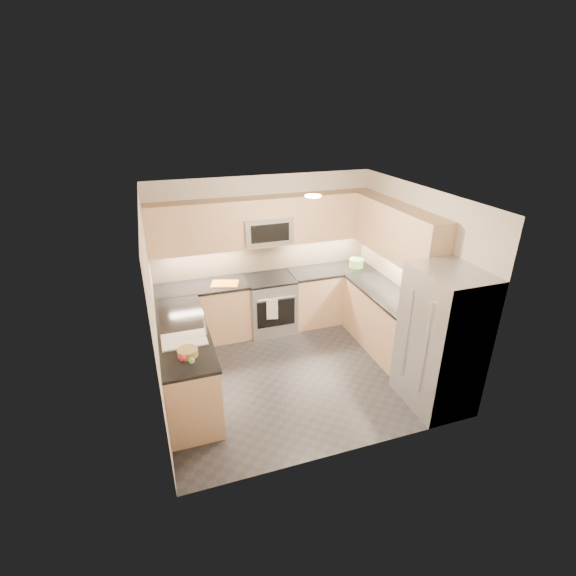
{
  "coord_description": "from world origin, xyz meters",
  "views": [
    {
      "loc": [
        -1.68,
        -4.66,
        3.55
      ],
      "look_at": [
        0.0,
        0.35,
        1.15
      ],
      "focal_mm": 26.0,
      "sensor_mm": 36.0,
      "label": 1
    }
  ],
  "objects_px": {
    "gas_range": "(270,304)",
    "fruit_basket": "(188,352)",
    "refrigerator": "(441,340)",
    "utensil_bowl": "(356,263)",
    "cutting_board": "(225,284)",
    "microwave": "(267,229)"
  },
  "relations": [
    {
      "from": "fruit_basket",
      "to": "cutting_board",
      "type": "bearing_deg",
      "value": 67.38
    },
    {
      "from": "microwave",
      "to": "cutting_board",
      "type": "bearing_deg",
      "value": -167.59
    },
    {
      "from": "gas_range",
      "to": "microwave",
      "type": "bearing_deg",
      "value": 90.0
    },
    {
      "from": "microwave",
      "to": "refrigerator",
      "type": "height_order",
      "value": "microwave"
    },
    {
      "from": "microwave",
      "to": "utensil_bowl",
      "type": "xyz_separation_m",
      "value": [
        1.53,
        -0.15,
        -0.69
      ]
    },
    {
      "from": "microwave",
      "to": "refrigerator",
      "type": "bearing_deg",
      "value": -60.38
    },
    {
      "from": "cutting_board",
      "to": "fruit_basket",
      "type": "distance_m",
      "value": 1.98
    },
    {
      "from": "gas_range",
      "to": "fruit_basket",
      "type": "height_order",
      "value": "fruit_basket"
    },
    {
      "from": "refrigerator",
      "to": "fruit_basket",
      "type": "distance_m",
      "value": 3.0
    },
    {
      "from": "gas_range",
      "to": "refrigerator",
      "type": "distance_m",
      "value": 2.86
    },
    {
      "from": "gas_range",
      "to": "microwave",
      "type": "xyz_separation_m",
      "value": [
        0.0,
        0.12,
        1.24
      ]
    },
    {
      "from": "refrigerator",
      "to": "utensil_bowl",
      "type": "distance_m",
      "value": 2.4
    },
    {
      "from": "refrigerator",
      "to": "utensil_bowl",
      "type": "xyz_separation_m",
      "value": [
        0.08,
        2.4,
        0.11
      ]
    },
    {
      "from": "utensil_bowl",
      "to": "cutting_board",
      "type": "relative_size",
      "value": 0.6
    },
    {
      "from": "refrigerator",
      "to": "utensil_bowl",
      "type": "bearing_deg",
      "value": 88.11
    },
    {
      "from": "microwave",
      "to": "cutting_board",
      "type": "relative_size",
      "value": 1.85
    },
    {
      "from": "gas_range",
      "to": "utensil_bowl",
      "type": "xyz_separation_m",
      "value": [
        1.53,
        -0.03,
        0.55
      ]
    },
    {
      "from": "cutting_board",
      "to": "gas_range",
      "type": "bearing_deg",
      "value": 2.83
    },
    {
      "from": "microwave",
      "to": "refrigerator",
      "type": "xyz_separation_m",
      "value": [
        1.45,
        -2.55,
        -0.8
      ]
    },
    {
      "from": "refrigerator",
      "to": "fruit_basket",
      "type": "height_order",
      "value": "refrigerator"
    },
    {
      "from": "gas_range",
      "to": "microwave",
      "type": "height_order",
      "value": "microwave"
    },
    {
      "from": "refrigerator",
      "to": "fruit_basket",
      "type": "bearing_deg",
      "value": 169.13
    }
  ]
}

